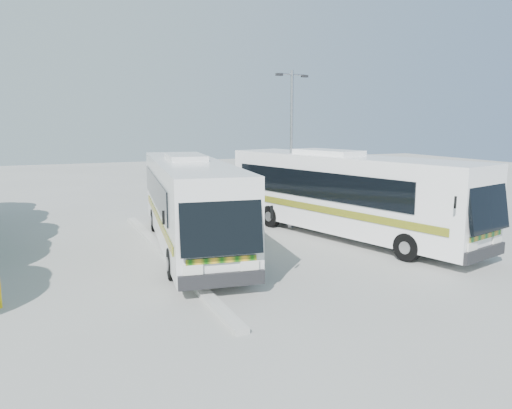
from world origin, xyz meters
name	(u,v)px	position (x,y,z in m)	size (l,w,h in m)	color
ground	(239,263)	(0.00, 0.00, 0.00)	(100.00, 100.00, 0.00)	#A0A09B
kerb_divider	(166,255)	(-2.30, 2.00, 0.07)	(0.40, 16.00, 0.15)	#B2B2AD
coach_main	(190,201)	(-1.01, 3.04, 2.00)	(4.43, 13.38, 3.65)	silver
coach_adjacent	(345,193)	(6.06, 2.11, 2.05)	(6.04, 13.70, 3.74)	white
lamppost	(291,143)	(4.71, 4.89, 4.24)	(1.87, 0.51, 7.68)	#96989E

